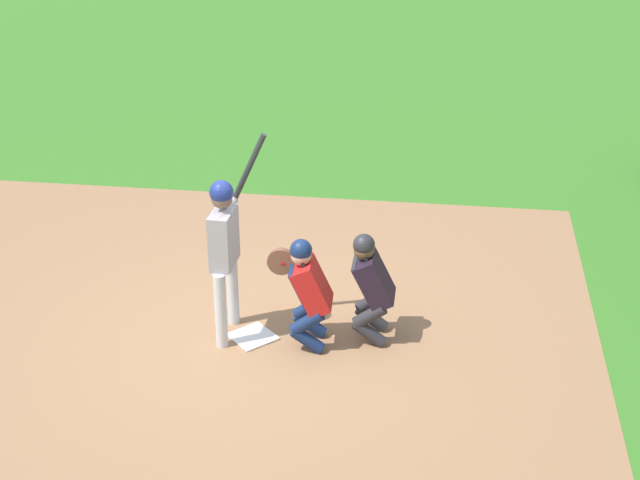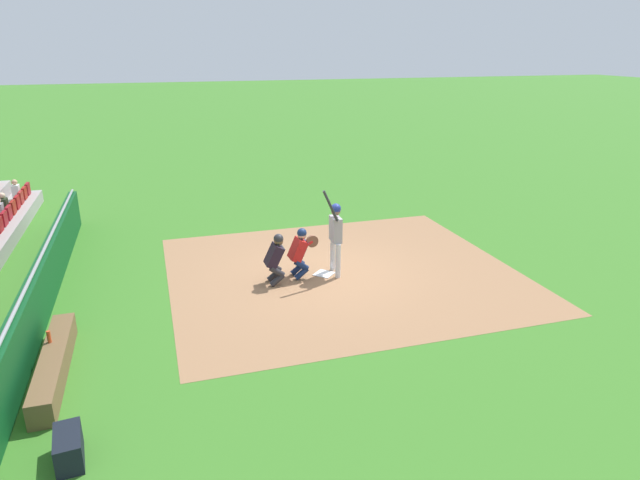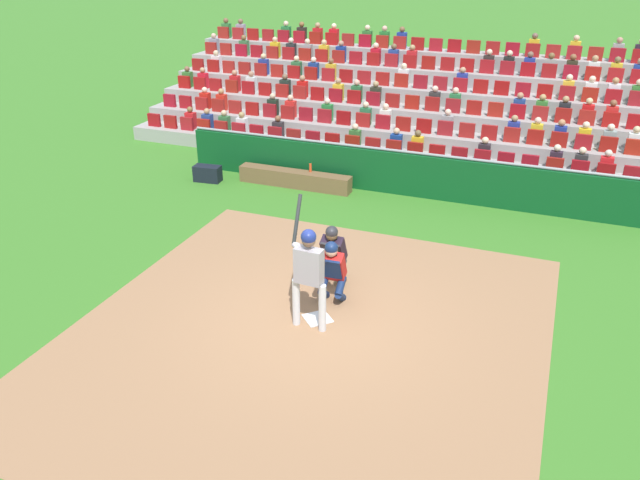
{
  "view_description": "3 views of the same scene",
  "coord_description": "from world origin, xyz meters",
  "px_view_note": "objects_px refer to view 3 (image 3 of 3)",
  "views": [
    {
      "loc": [
        -8.77,
        -1.99,
        5.66
      ],
      "look_at": [
        0.06,
        -0.75,
        1.24
      ],
      "focal_mm": 53.25,
      "sensor_mm": 36.0,
      "label": 1
    },
    {
      "loc": [
        12.5,
        -3.88,
        5.52
      ],
      "look_at": [
        0.42,
        -0.23,
        1.09
      ],
      "focal_mm": 31.35,
      "sensor_mm": 36.0,
      "label": 2
    },
    {
      "loc": [
        -3.5,
        8.79,
        6.1
      ],
      "look_at": [
        0.33,
        -0.96,
        1.06
      ],
      "focal_mm": 35.55,
      "sensor_mm": 36.0,
      "label": 3
    }
  ],
  "objects_px": {
    "home_plate_marker": "(318,318)",
    "batter_at_plate": "(308,267)",
    "dugout_bench": "(295,179)",
    "catcher_crouching": "(331,268)",
    "water_bottle_on_bench": "(310,168)",
    "home_plate_umpire": "(333,252)",
    "equipment_duffel_bag": "(208,174)"
  },
  "relations": [
    {
      "from": "home_plate_marker",
      "to": "batter_at_plate",
      "type": "xyz_separation_m",
      "value": [
        0.05,
        0.28,
        1.15
      ]
    },
    {
      "from": "home_plate_marker",
      "to": "dugout_bench",
      "type": "relative_size",
      "value": 0.14
    },
    {
      "from": "dugout_bench",
      "to": "home_plate_marker",
      "type": "bearing_deg",
      "value": 117.03
    },
    {
      "from": "catcher_crouching",
      "to": "home_plate_marker",
      "type": "bearing_deg",
      "value": 87.61
    },
    {
      "from": "catcher_crouching",
      "to": "water_bottle_on_bench",
      "type": "height_order",
      "value": "catcher_crouching"
    },
    {
      "from": "water_bottle_on_bench",
      "to": "home_plate_umpire",
      "type": "bearing_deg",
      "value": 116.93
    },
    {
      "from": "home_plate_umpire",
      "to": "water_bottle_on_bench",
      "type": "height_order",
      "value": "home_plate_umpire"
    },
    {
      "from": "catcher_crouching",
      "to": "equipment_duffel_bag",
      "type": "xyz_separation_m",
      "value": [
        5.43,
        -4.78,
        -0.5
      ]
    },
    {
      "from": "batter_at_plate",
      "to": "equipment_duffel_bag",
      "type": "xyz_separation_m",
      "value": [
        5.35,
        -5.67,
        -0.94
      ]
    },
    {
      "from": "water_bottle_on_bench",
      "to": "equipment_duffel_bag",
      "type": "relative_size",
      "value": 0.31
    },
    {
      "from": "batter_at_plate",
      "to": "home_plate_umpire",
      "type": "bearing_deg",
      "value": -84.84
    },
    {
      "from": "water_bottle_on_bench",
      "to": "equipment_duffel_bag",
      "type": "height_order",
      "value": "water_bottle_on_bench"
    },
    {
      "from": "batter_at_plate",
      "to": "home_plate_umpire",
      "type": "distance_m",
      "value": 1.63
    },
    {
      "from": "batter_at_plate",
      "to": "dugout_bench",
      "type": "distance_m",
      "value": 6.9
    },
    {
      "from": "home_plate_marker",
      "to": "batter_at_plate",
      "type": "distance_m",
      "value": 1.18
    },
    {
      "from": "equipment_duffel_bag",
      "to": "home_plate_marker",
      "type": "bearing_deg",
      "value": 128.62
    },
    {
      "from": "catcher_crouching",
      "to": "equipment_duffel_bag",
      "type": "relative_size",
      "value": 1.75
    },
    {
      "from": "catcher_crouching",
      "to": "dugout_bench",
      "type": "relative_size",
      "value": 0.41
    },
    {
      "from": "water_bottle_on_bench",
      "to": "home_plate_marker",
      "type": "bearing_deg",
      "value": 113.36
    },
    {
      "from": "dugout_bench",
      "to": "catcher_crouching",
      "type": "bearing_deg",
      "value": 119.87
    },
    {
      "from": "dugout_bench",
      "to": "water_bottle_on_bench",
      "type": "bearing_deg",
      "value": -167.24
    },
    {
      "from": "batter_at_plate",
      "to": "dugout_bench",
      "type": "xyz_separation_m",
      "value": [
        2.95,
        -6.16,
        -0.94
      ]
    },
    {
      "from": "dugout_bench",
      "to": "water_bottle_on_bench",
      "type": "relative_size",
      "value": 13.81
    },
    {
      "from": "catcher_crouching",
      "to": "home_plate_umpire",
      "type": "relative_size",
      "value": 1.01
    },
    {
      "from": "home_plate_marker",
      "to": "water_bottle_on_bench",
      "type": "height_order",
      "value": "water_bottle_on_bench"
    },
    {
      "from": "home_plate_umpire",
      "to": "equipment_duffel_bag",
      "type": "bearing_deg",
      "value": -38.29
    },
    {
      "from": "batter_at_plate",
      "to": "catcher_crouching",
      "type": "relative_size",
      "value": 1.78
    },
    {
      "from": "home_plate_marker",
      "to": "batter_at_plate",
      "type": "height_order",
      "value": "batter_at_plate"
    },
    {
      "from": "home_plate_marker",
      "to": "catcher_crouching",
      "type": "xyz_separation_m",
      "value": [
        -0.03,
        -0.61,
        0.7
      ]
    },
    {
      "from": "batter_at_plate",
      "to": "dugout_bench",
      "type": "bearing_deg",
      "value": -64.43
    },
    {
      "from": "batter_at_plate",
      "to": "dugout_bench",
      "type": "relative_size",
      "value": 0.73
    },
    {
      "from": "home_plate_marker",
      "to": "water_bottle_on_bench",
      "type": "distance_m",
      "value": 6.54
    }
  ]
}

